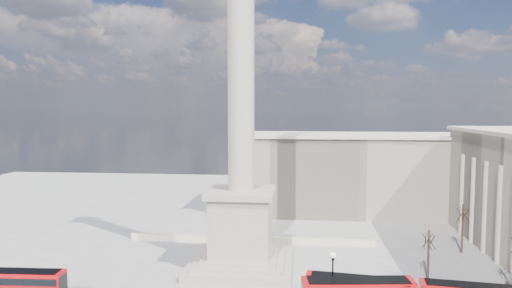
{
  "coord_description": "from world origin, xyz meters",
  "views": [
    {
      "loc": [
        8.23,
        -56.28,
        22.03
      ],
      "look_at": [
        2.16,
        3.75,
        17.21
      ],
      "focal_mm": 32.0,
      "sensor_mm": 36.0,
      "label": 1
    }
  ],
  "objects_px": {
    "red_bus_a": "(22,287)",
    "nelsons_column": "(241,174)",
    "pedestrian_crossing": "(334,284)",
    "pedestrian_standing": "(399,286)",
    "victorian_lamp": "(333,280)"
  },
  "relations": [
    {
      "from": "pedestrian_standing",
      "to": "pedestrian_crossing",
      "type": "xyz_separation_m",
      "value": [
        -7.74,
        -0.12,
        -0.07
      ]
    },
    {
      "from": "victorian_lamp",
      "to": "pedestrian_standing",
      "type": "xyz_separation_m",
      "value": [
        8.39,
        7.63,
        -3.37
      ]
    },
    {
      "from": "victorian_lamp",
      "to": "pedestrian_standing",
      "type": "bearing_deg",
      "value": 42.29
    },
    {
      "from": "red_bus_a",
      "to": "pedestrian_standing",
      "type": "height_order",
      "value": "red_bus_a"
    },
    {
      "from": "red_bus_a",
      "to": "nelsons_column",
      "type": "bearing_deg",
      "value": 30.11
    },
    {
      "from": "pedestrian_standing",
      "to": "pedestrian_crossing",
      "type": "relative_size",
      "value": 1.1
    },
    {
      "from": "red_bus_a",
      "to": "victorian_lamp",
      "type": "relative_size",
      "value": 1.36
    },
    {
      "from": "nelsons_column",
      "to": "pedestrian_crossing",
      "type": "xyz_separation_m",
      "value": [
        12.16,
        -7.21,
        -12.16
      ]
    },
    {
      "from": "pedestrian_standing",
      "to": "pedestrian_crossing",
      "type": "distance_m",
      "value": 7.75
    },
    {
      "from": "nelsons_column",
      "to": "pedestrian_crossing",
      "type": "height_order",
      "value": "nelsons_column"
    },
    {
      "from": "pedestrian_standing",
      "to": "pedestrian_crossing",
      "type": "height_order",
      "value": "pedestrian_standing"
    },
    {
      "from": "red_bus_a",
      "to": "pedestrian_crossing",
      "type": "height_order",
      "value": "red_bus_a"
    },
    {
      "from": "victorian_lamp",
      "to": "pedestrian_crossing",
      "type": "relative_size",
      "value": 4.69
    },
    {
      "from": "red_bus_a",
      "to": "victorian_lamp",
      "type": "height_order",
      "value": "victorian_lamp"
    },
    {
      "from": "victorian_lamp",
      "to": "pedestrian_crossing",
      "type": "height_order",
      "value": "victorian_lamp"
    }
  ]
}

